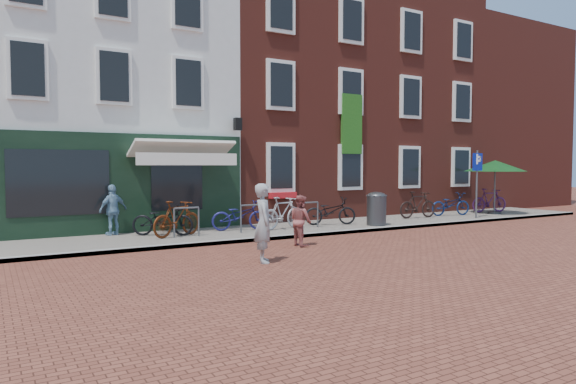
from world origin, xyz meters
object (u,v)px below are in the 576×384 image
litter_bin (376,207)px  bicycle_6 (450,204)px  parasol (495,164)px  bicycle_7 (489,200)px  woman (264,223)px  bicycle_0 (163,220)px  cafe_person (113,210)px  bicycle_1 (177,219)px  bicycle_5 (418,205)px  boy (301,220)px  parking_sign (477,173)px  bicycle_3 (283,213)px  bicycle_4 (330,211)px  bicycle_2 (240,215)px

litter_bin → bicycle_6: 4.72m
parasol → bicycle_7: size_ratio=1.47×
litter_bin → woman: size_ratio=0.69×
parasol → bicycle_0: (-13.60, 0.49, -1.58)m
bicycle_6 → bicycle_7: (2.47, 0.12, 0.05)m
cafe_person → bicycle_1: cafe_person is taller
woman → bicycle_6: woman is taller
bicycle_5 → bicycle_6: bicycle_5 is taller
boy → bicycle_5: (6.92, 2.80, -0.06)m
litter_bin → woman: 6.85m
litter_bin → bicycle_0: litter_bin is taller
parking_sign → bicycle_6: 1.67m
litter_bin → boy: 4.50m
litter_bin → bicycle_7: (7.09, 1.11, -0.10)m
cafe_person → litter_bin: bearing=145.4°
bicycle_5 → bicycle_7: 4.27m
bicycle_0 → bicycle_3: bearing=-65.1°
bicycle_3 → boy: bearing=146.6°
parasol → woman: bearing=-162.6°
litter_bin → bicycle_4: bearing=144.9°
parking_sign → bicycle_0: size_ratio=1.47×
bicycle_3 → parking_sign: bearing=-109.1°
bicycle_4 → boy: bearing=153.3°
bicycle_7 → bicycle_2: bearing=104.1°
bicycle_0 → bicycle_5: 9.62m
parking_sign → bicycle_4: 6.20m
woman → bicycle_5: woman is taller
bicycle_6 → bicycle_5: bearing=102.9°
bicycle_4 → bicycle_0: bearing=107.1°
bicycle_4 → bicycle_5: bicycle_5 is taller
bicycle_7 → bicycle_1: bearing=105.5°
parking_sign → bicycle_3: size_ratio=1.52×
boy → bicycle_2: size_ratio=0.77×
bicycle_3 → bicycle_4: 1.92m
bicycle_4 → bicycle_5: bearing=-68.9°
woman → cafe_person: size_ratio=1.18×
bicycle_5 → bicycle_6: bearing=-83.8°
litter_bin → boy: bearing=-155.8°
parasol → boy: parasol is taller
bicycle_6 → parasol: bearing=-87.1°
litter_bin → parasol: parasol is taller
bicycle_2 → cafe_person: bearing=91.0°
litter_bin → parking_sign: parking_sign is taller
parking_sign → bicycle_5: (-1.94, 1.08, -1.19)m
woman → bicycle_0: (-0.83, 4.48, -0.29)m
bicycle_6 → bicycle_1: bearing=103.0°
parasol → bicycle_4: bearing=178.4°
bicycle_4 → bicycle_6: size_ratio=1.00×
bicycle_2 → parasol: bearing=-77.8°
boy → bicycle_1: (-2.42, 2.59, -0.06)m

